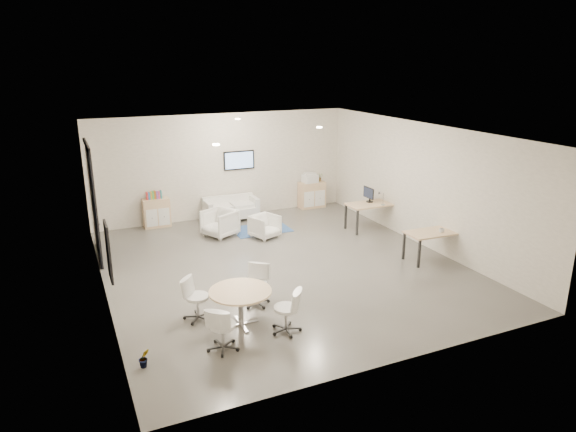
# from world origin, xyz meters

# --- Properties ---
(room_shell) EXTENTS (9.60, 10.60, 4.80)m
(room_shell) POSITION_xyz_m (0.00, 0.00, 1.60)
(room_shell) COLOR #56544F
(room_shell) RESTS_ON ground
(glass_door) EXTENTS (0.09, 1.90, 2.85)m
(glass_door) POSITION_xyz_m (-3.95, 2.51, 1.50)
(glass_door) COLOR black
(glass_door) RESTS_ON room_shell
(artwork) EXTENTS (0.05, 0.54, 1.04)m
(artwork) POSITION_xyz_m (-3.97, -1.60, 1.55)
(artwork) COLOR black
(artwork) RESTS_ON room_shell
(wall_tv) EXTENTS (0.98, 0.06, 0.58)m
(wall_tv) POSITION_xyz_m (0.50, 4.46, 1.75)
(wall_tv) COLOR black
(wall_tv) RESTS_ON room_shell
(ceiling_spots) EXTENTS (3.14, 4.14, 0.03)m
(ceiling_spots) POSITION_xyz_m (-0.20, 0.83, 3.18)
(ceiling_spots) COLOR #FFEAC6
(ceiling_spots) RESTS_ON room_shell
(sideboard_left) EXTENTS (0.76, 0.39, 0.85)m
(sideboard_left) POSITION_xyz_m (-2.15, 4.28, 0.42)
(sideboard_left) COLOR #D7AD81
(sideboard_left) RESTS_ON room_shell
(sideboard_right) EXTENTS (0.86, 0.42, 0.86)m
(sideboard_right) POSITION_xyz_m (2.94, 4.27, 0.43)
(sideboard_right) COLOR #D7AD81
(sideboard_right) RESTS_ON room_shell
(books) EXTENTS (0.44, 0.14, 0.22)m
(books) POSITION_xyz_m (-2.19, 4.28, 0.96)
(books) COLOR red
(books) RESTS_ON sideboard_left
(printer) EXTENTS (0.49, 0.42, 0.32)m
(printer) POSITION_xyz_m (2.87, 4.27, 1.01)
(printer) COLOR white
(printer) RESTS_ON sideboard_right
(loveseat) EXTENTS (1.61, 0.81, 0.60)m
(loveseat) POSITION_xyz_m (0.06, 4.09, 0.33)
(loveseat) COLOR silver
(loveseat) RESTS_ON room_shell
(blue_rug) EXTENTS (1.63, 1.09, 0.01)m
(blue_rug) POSITION_xyz_m (0.54, 2.77, 0.01)
(blue_rug) COLOR #2B4B85
(blue_rug) RESTS_ON room_shell
(armchair_left) EXTENTS (1.03, 1.05, 0.83)m
(armchair_left) POSITION_xyz_m (-0.70, 2.73, 0.41)
(armchair_left) COLOR silver
(armchair_left) RESTS_ON room_shell
(armchair_right) EXTENTS (0.87, 0.84, 0.70)m
(armchair_right) POSITION_xyz_m (0.40, 2.10, 0.35)
(armchair_right) COLOR silver
(armchair_right) RESTS_ON room_shell
(desk_rear) EXTENTS (1.48, 0.75, 0.77)m
(desk_rear) POSITION_xyz_m (3.51, 1.52, 0.69)
(desk_rear) COLOR #D7AD81
(desk_rear) RESTS_ON room_shell
(desk_front) EXTENTS (1.41, 0.74, 0.72)m
(desk_front) POSITION_xyz_m (3.55, -1.12, 0.65)
(desk_front) COLOR #D7AD81
(desk_front) RESTS_ON room_shell
(monitor) EXTENTS (0.20, 0.50, 0.44)m
(monitor) POSITION_xyz_m (3.47, 1.67, 1.01)
(monitor) COLOR black
(monitor) RESTS_ON desk_rear
(round_table) EXTENTS (1.15, 1.15, 0.70)m
(round_table) POSITION_xyz_m (-1.84, -2.29, 0.62)
(round_table) COLOR #D7AD81
(round_table) RESTS_ON room_shell
(meeting_chairs) EXTENTS (2.15, 2.15, 0.82)m
(meeting_chairs) POSITION_xyz_m (-1.84, -2.29, 0.41)
(meeting_chairs) COLOR white
(meeting_chairs) RESTS_ON room_shell
(plant_cabinet) EXTENTS (0.33, 0.35, 0.21)m
(plant_cabinet) POSITION_xyz_m (3.22, 4.29, 0.97)
(plant_cabinet) COLOR #3F7F3F
(plant_cabinet) RESTS_ON sideboard_right
(plant_floor) EXTENTS (0.22, 0.34, 0.14)m
(plant_floor) POSITION_xyz_m (-3.70, -2.94, 0.07)
(plant_floor) COLOR #3F7F3F
(plant_floor) RESTS_ON room_shell
(cup) EXTENTS (0.13, 0.10, 0.12)m
(cup) POSITION_xyz_m (3.67, -1.25, 0.78)
(cup) COLOR white
(cup) RESTS_ON desk_front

